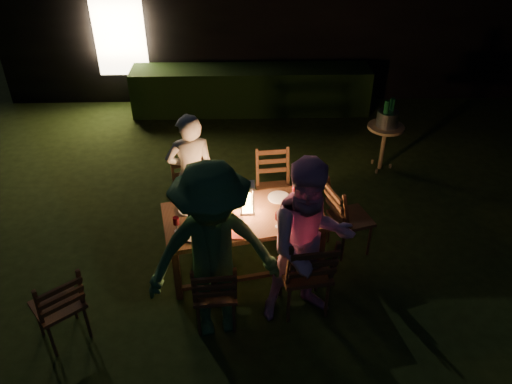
{
  "coord_description": "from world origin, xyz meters",
  "views": [
    {
      "loc": [
        -0.65,
        -4.68,
        3.88
      ],
      "look_at": [
        -0.52,
        -0.17,
        0.83
      ],
      "focal_mm": 35.0,
      "sensor_mm": 36.0,
      "label": 1
    }
  ],
  "objects_px": {
    "dining_table": "(244,220)",
    "chair_near_right": "(304,284)",
    "chair_far_right": "(274,200)",
    "person_house_side": "(192,175)",
    "side_table": "(385,131)",
    "lantern": "(247,199)",
    "bottle_bucket_a": "(385,117)",
    "chair_end": "(348,229)",
    "bottle_bucket_b": "(391,114)",
    "bottle_table": "(220,207)",
    "person_opp_right": "(309,244)",
    "chair_far_left": "(195,211)",
    "chair_near_left": "(216,302)",
    "person_opp_left": "(213,255)",
    "ice_bucket": "(387,119)",
    "chair_spare": "(62,317)"
  },
  "relations": [
    {
      "from": "dining_table",
      "to": "chair_near_right",
      "type": "distance_m",
      "value": 0.95
    },
    {
      "from": "dining_table",
      "to": "chair_near_right",
      "type": "height_order",
      "value": "chair_near_right"
    },
    {
      "from": "chair_far_right",
      "to": "person_house_side",
      "type": "height_order",
      "value": "person_house_side"
    },
    {
      "from": "chair_near_right",
      "to": "side_table",
      "type": "distance_m",
      "value": 3.11
    },
    {
      "from": "lantern",
      "to": "bottle_bucket_a",
      "type": "xyz_separation_m",
      "value": [
        1.95,
        1.97,
        -0.0
      ]
    },
    {
      "from": "dining_table",
      "to": "chair_end",
      "type": "xyz_separation_m",
      "value": [
        1.2,
        0.25,
        -0.34
      ]
    },
    {
      "from": "bottle_bucket_b",
      "to": "side_table",
      "type": "bearing_deg",
      "value": -141.34
    },
    {
      "from": "side_table",
      "to": "bottle_bucket_b",
      "type": "relative_size",
      "value": 2.19
    },
    {
      "from": "dining_table",
      "to": "bottle_table",
      "type": "distance_m",
      "value": 0.33
    },
    {
      "from": "person_opp_right",
      "to": "bottle_bucket_a",
      "type": "xyz_separation_m",
      "value": [
        1.39,
        2.74,
        -0.03
      ]
    },
    {
      "from": "side_table",
      "to": "bottle_bucket_a",
      "type": "relative_size",
      "value": 2.19
    },
    {
      "from": "chair_end",
      "to": "side_table",
      "type": "xyz_separation_m",
      "value": [
        0.84,
        1.82,
        0.32
      ]
    },
    {
      "from": "chair_far_left",
      "to": "bottle_bucket_a",
      "type": "xyz_separation_m",
      "value": [
        2.59,
        1.37,
        0.58
      ]
    },
    {
      "from": "person_house_side",
      "to": "bottle_bucket_a",
      "type": "xyz_separation_m",
      "value": [
        2.6,
        1.32,
        0.08
      ]
    },
    {
      "from": "dining_table",
      "to": "bottle_bucket_b",
      "type": "relative_size",
      "value": 5.73
    },
    {
      "from": "bottle_table",
      "to": "person_opp_right",
      "type": "bearing_deg",
      "value": -37.83
    },
    {
      "from": "person_house_side",
      "to": "person_opp_right",
      "type": "xyz_separation_m",
      "value": [
        1.21,
        -1.42,
        0.11
      ]
    },
    {
      "from": "chair_far_right",
      "to": "person_house_side",
      "type": "bearing_deg",
      "value": 2.58
    },
    {
      "from": "dining_table",
      "to": "bottle_table",
      "type": "height_order",
      "value": "bottle_table"
    },
    {
      "from": "chair_near_left",
      "to": "chair_far_right",
      "type": "height_order",
      "value": "chair_far_right"
    },
    {
      "from": "chair_near_right",
      "to": "person_house_side",
      "type": "xyz_separation_m",
      "value": [
        -1.2,
        1.38,
        0.45
      ]
    },
    {
      "from": "dining_table",
      "to": "chair_far_left",
      "type": "xyz_separation_m",
      "value": [
        -0.6,
        0.66,
        -0.36
      ]
    },
    {
      "from": "chair_far_right",
      "to": "person_opp_left",
      "type": "bearing_deg",
      "value": 63.23
    },
    {
      "from": "dining_table",
      "to": "bottle_bucket_a",
      "type": "distance_m",
      "value": 2.85
    },
    {
      "from": "bottle_bucket_a",
      "to": "bottle_bucket_b",
      "type": "height_order",
      "value": "same"
    },
    {
      "from": "person_house_side",
      "to": "bottle_table",
      "type": "height_order",
      "value": "person_house_side"
    },
    {
      "from": "bottle_table",
      "to": "ice_bucket",
      "type": "distance_m",
      "value": 3.12
    },
    {
      "from": "chair_near_right",
      "to": "chair_spare",
      "type": "height_order",
      "value": "chair_near_right"
    },
    {
      "from": "chair_spare",
      "to": "bottle_bucket_b",
      "type": "relative_size",
      "value": 2.93
    },
    {
      "from": "chair_end",
      "to": "chair_spare",
      "type": "distance_m",
      "value": 3.18
    },
    {
      "from": "chair_near_right",
      "to": "bottle_bucket_b",
      "type": "height_order",
      "value": "chair_near_right"
    },
    {
      "from": "chair_spare",
      "to": "person_opp_right",
      "type": "height_order",
      "value": "person_opp_right"
    },
    {
      "from": "bottle_bucket_a",
      "to": "chair_spare",
      "type": "bearing_deg",
      "value": -140.95
    },
    {
      "from": "bottle_bucket_a",
      "to": "chair_end",
      "type": "bearing_deg",
      "value": -113.84
    },
    {
      "from": "ice_bucket",
      "to": "chair_end",
      "type": "bearing_deg",
      "value": -114.68
    },
    {
      "from": "dining_table",
      "to": "ice_bucket",
      "type": "xyz_separation_m",
      "value": [
        2.04,
        2.07,
        0.17
      ]
    },
    {
      "from": "chair_near_right",
      "to": "lantern",
      "type": "height_order",
      "value": "chair_near_right"
    },
    {
      "from": "chair_near_left",
      "to": "person_opp_right",
      "type": "distance_m",
      "value": 1.09
    },
    {
      "from": "side_table",
      "to": "chair_near_left",
      "type": "bearing_deg",
      "value": -128.64
    },
    {
      "from": "ice_bucket",
      "to": "bottle_table",
      "type": "bearing_deg",
      "value": -137.17
    },
    {
      "from": "person_opp_right",
      "to": "bottle_table",
      "type": "bearing_deg",
      "value": 130.49
    },
    {
      "from": "ice_bucket",
      "to": "bottle_bucket_a",
      "type": "height_order",
      "value": "bottle_bucket_a"
    },
    {
      "from": "person_opp_left",
      "to": "bottle_bucket_b",
      "type": "bearing_deg",
      "value": 40.08
    },
    {
      "from": "chair_end",
      "to": "bottle_bucket_b",
      "type": "relative_size",
      "value": 3.06
    },
    {
      "from": "chair_end",
      "to": "bottle_bucket_a",
      "type": "relative_size",
      "value": 3.06
    },
    {
      "from": "chair_near_left",
      "to": "person_house_side",
      "type": "distance_m",
      "value": 1.67
    },
    {
      "from": "dining_table",
      "to": "chair_spare",
      "type": "distance_m",
      "value": 2.02
    },
    {
      "from": "person_opp_left",
      "to": "side_table",
      "type": "xyz_separation_m",
      "value": [
        2.32,
        2.96,
        -0.32
      ]
    },
    {
      "from": "ice_bucket",
      "to": "bottle_bucket_b",
      "type": "height_order",
      "value": "bottle_bucket_b"
    },
    {
      "from": "person_house_side",
      "to": "bottle_bucket_a",
      "type": "relative_size",
      "value": 4.86
    }
  ]
}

